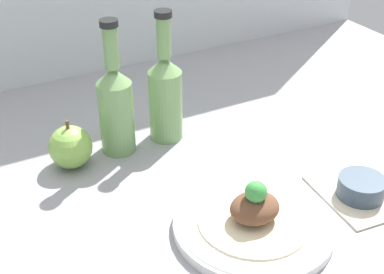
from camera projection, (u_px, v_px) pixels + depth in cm
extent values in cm
cube|color=gray|center=(162.00, 196.00, 95.57)|extent=(180.00, 110.00, 4.00)
cylinder|color=white|center=(253.00, 224.00, 84.82)|extent=(25.68, 25.68, 1.66)
torus|color=white|center=(254.00, 222.00, 84.51)|extent=(24.79, 24.79, 1.16)
cylinder|color=beige|center=(254.00, 219.00, 84.28)|extent=(17.95, 17.95, 0.40)
ellipsoid|color=brown|center=(255.00, 208.00, 83.06)|extent=(8.08, 6.87, 4.24)
sphere|color=green|center=(256.00, 192.00, 81.40)|extent=(3.49, 3.49, 3.49)
cylinder|color=#729E5B|center=(117.00, 117.00, 101.34)|extent=(6.65, 6.65, 14.37)
cone|color=#729E5B|center=(113.00, 76.00, 96.79)|extent=(6.65, 6.65, 2.99)
cylinder|color=#729E5B|center=(111.00, 48.00, 93.95)|extent=(2.66, 2.66, 7.84)
cylinder|color=black|center=(109.00, 23.00, 91.58)|extent=(3.32, 3.32, 1.20)
cylinder|color=#729E5B|center=(166.00, 105.00, 105.48)|extent=(6.65, 6.65, 14.37)
cone|color=#729E5B|center=(164.00, 65.00, 100.93)|extent=(6.65, 6.65, 2.99)
cylinder|color=#729E5B|center=(164.00, 38.00, 98.09)|extent=(2.66, 2.66, 7.84)
cylinder|color=black|center=(163.00, 14.00, 95.72)|extent=(3.32, 3.32, 1.20)
sphere|color=#84B74C|center=(71.00, 147.00, 98.30)|extent=(8.07, 8.07, 8.07)
cylinder|color=brown|center=(67.00, 125.00, 95.85)|extent=(0.65, 0.65, 1.82)
cube|color=beige|center=(359.00, 192.00, 92.59)|extent=(14.31, 17.04, 0.80)
cylinder|color=#384756|center=(361.00, 188.00, 91.15)|extent=(8.05, 8.05, 3.87)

